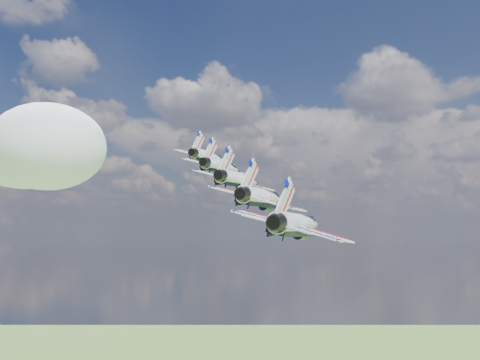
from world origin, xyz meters
The scene contains 6 objects.
cloud_left centered at (-85.45, 24.63, 168.06)m, with size 42.94×33.73×16.87m, color white.
jet_0 centered at (-27.36, 5.35, 161.74)m, with size 9.47×14.03×4.19m, color white, non-canonical shape.
jet_1 centered at (-19.72, -4.09, 158.77)m, with size 9.47×14.03×4.19m, color white, non-canonical shape.
jet_2 centered at (-12.09, -13.53, 155.80)m, with size 9.47×14.03×4.19m, color white, non-canonical shape.
jet_3 centered at (-4.46, -22.98, 152.83)m, with size 9.47×14.03×4.19m, color white, non-canonical shape.
jet_4 centered at (3.18, -32.42, 149.85)m, with size 9.47×14.03×4.19m, color white, non-canonical shape.
Camera 1 is at (21.98, -80.19, 148.90)m, focal length 45.00 mm.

